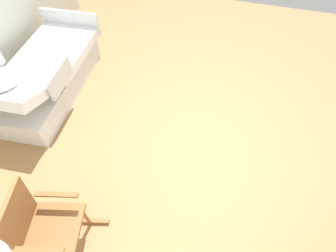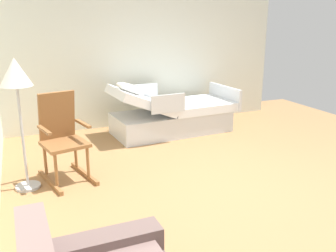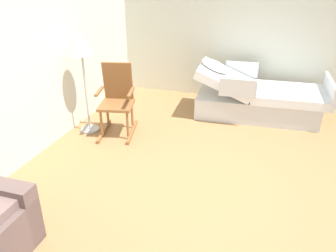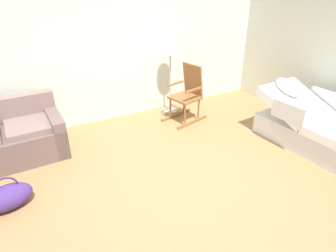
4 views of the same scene
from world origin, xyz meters
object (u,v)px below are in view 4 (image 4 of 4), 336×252
floor_lamp (170,51)px  couch (6,141)px  rocking_chair (188,94)px  duffel_bag (8,197)px  hospital_bed (321,132)px

floor_lamp → couch: bearing=-173.7°
rocking_chair → duffel_bag: bearing=-161.6°
hospital_bed → duffel_bag: (-4.39, 0.88, -0.14)m
hospital_bed → duffel_bag: size_ratio=3.53×
couch → floor_lamp: size_ratio=1.09×
rocking_chair → floor_lamp: bearing=106.3°
duffel_bag → couch: bearing=86.6°
rocking_chair → duffel_bag: 3.32m
rocking_chair → duffel_bag: size_ratio=1.71×
hospital_bed → rocking_chair: 2.31m
couch → floor_lamp: 3.10m
couch → duffel_bag: size_ratio=2.64×
floor_lamp → duffel_bag: (-3.01, -1.48, -1.07)m
couch → rocking_chair: (3.07, -0.11, 0.20)m
couch → hospital_bed: bearing=-25.3°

